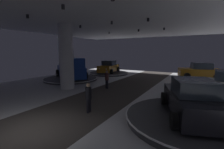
# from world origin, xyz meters

# --- Properties ---
(ground) EXTENTS (24.00, 44.00, 0.06)m
(ground) POSITION_xyz_m (0.00, 0.00, -0.02)
(ground) COLOR #B2B2B7
(column_left) EXTENTS (1.20, 1.20, 5.50)m
(column_left) POSITION_xyz_m (-4.23, 6.44, 2.75)
(column_left) COLOR silver
(column_left) RESTS_ON ground
(display_platform_mid_right) EXTENTS (5.86, 5.86, 0.31)m
(display_platform_mid_right) POSITION_xyz_m (5.63, 4.23, 0.17)
(display_platform_mid_right) COLOR #333338
(display_platform_mid_right) RESTS_ON ground
(display_car_mid_right) EXTENTS (3.25, 4.56, 1.71)m
(display_car_mid_right) POSITION_xyz_m (5.65, 4.20, 1.07)
(display_car_mid_right) COLOR black
(display_car_mid_right) RESTS_ON display_platform_mid_right
(display_platform_deep_left) EXTENTS (5.61, 5.61, 0.23)m
(display_platform_deep_left) POSITION_xyz_m (-5.69, 15.98, 0.13)
(display_platform_deep_left) COLOR #333338
(display_platform_deep_left) RESTS_ON ground
(display_car_deep_left) EXTENTS (2.74, 4.43, 1.71)m
(display_car_deep_left) POSITION_xyz_m (-5.69, 16.01, 1.00)
(display_car_deep_left) COLOR #B77519
(display_car_deep_left) RESTS_ON display_platform_deep_left
(display_platform_deep_right) EXTENTS (4.53, 4.53, 0.29)m
(display_platform_deep_right) POSITION_xyz_m (5.78, 16.29, 0.16)
(display_platform_deep_right) COLOR silver
(display_platform_deep_right) RESTS_ON ground
(display_car_deep_right) EXTENTS (4.53, 3.11, 1.71)m
(display_car_deep_right) POSITION_xyz_m (5.81, 16.30, 1.05)
(display_car_deep_right) COLOR #B77519
(display_car_deep_right) RESTS_ON display_platform_deep_right
(display_platform_far_left) EXTENTS (5.98, 5.98, 0.23)m
(display_platform_far_left) POSITION_xyz_m (-6.95, 9.65, 0.13)
(display_platform_far_left) COLOR #333338
(display_platform_far_left) RESTS_ON ground
(pickup_truck_far_left) EXTENTS (5.58, 4.70, 2.30)m
(pickup_truck_far_left) POSITION_xyz_m (-6.68, 9.47, 1.16)
(pickup_truck_far_left) COLOR navy
(pickup_truck_far_left) RESTS_ON display_platform_far_left
(visitor_walking_near) EXTENTS (0.32, 0.32, 1.59)m
(visitor_walking_near) POSITION_xyz_m (-1.15, 8.05, 0.91)
(visitor_walking_near) COLOR black
(visitor_walking_near) RESTS_ON ground
(visitor_walking_far) EXTENTS (0.32, 0.32, 1.59)m
(visitor_walking_far) POSITION_xyz_m (0.87, 2.90, 0.91)
(visitor_walking_far) COLOR black
(visitor_walking_far) RESTS_ON ground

